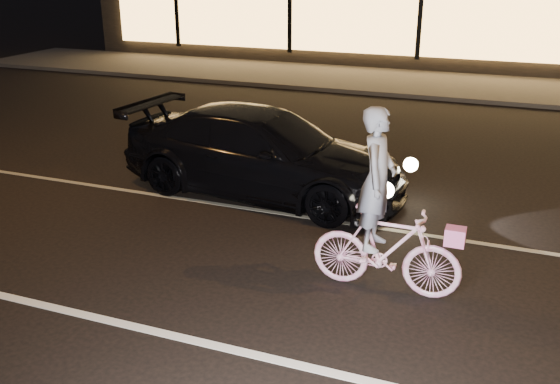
% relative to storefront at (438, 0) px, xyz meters
% --- Properties ---
extents(ground, '(90.00, 90.00, 0.00)m').
position_rel_storefront_xyz_m(ground, '(0.00, -18.97, -2.15)').
color(ground, black).
rests_on(ground, ground).
extents(lane_stripe_near, '(60.00, 0.12, 0.01)m').
position_rel_storefront_xyz_m(lane_stripe_near, '(0.00, -20.47, -2.14)').
color(lane_stripe_near, silver).
rests_on(lane_stripe_near, ground).
extents(lane_stripe_far, '(60.00, 0.10, 0.01)m').
position_rel_storefront_xyz_m(lane_stripe_far, '(0.00, -16.97, -2.14)').
color(lane_stripe_far, gray).
rests_on(lane_stripe_far, ground).
extents(sidewalk, '(30.00, 4.00, 0.12)m').
position_rel_storefront_xyz_m(sidewalk, '(0.00, -5.97, -2.09)').
color(sidewalk, '#383533').
rests_on(sidewalk, ground).
extents(storefront, '(25.40, 8.42, 4.20)m').
position_rel_storefront_xyz_m(storefront, '(0.00, 0.00, 0.00)').
color(storefront, black).
rests_on(storefront, ground).
extents(cyclist, '(1.76, 0.61, 2.22)m').
position_rel_storefront_xyz_m(cyclist, '(2.02, -18.71, -1.36)').
color(cyclist, '#D64492').
rests_on(cyclist, ground).
extents(sedan, '(4.99, 2.42, 1.40)m').
position_rel_storefront_xyz_m(sedan, '(-0.53, -16.20, -1.45)').
color(sedan, black).
rests_on(sedan, ground).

